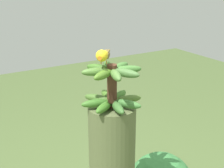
{
  "coord_description": "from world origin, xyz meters",
  "views": [
    {
      "loc": [
        -0.81,
        -1.34,
        1.61
      ],
      "look_at": [
        0.0,
        0.0,
        1.07
      ],
      "focal_mm": 53.76,
      "sensor_mm": 36.0,
      "label": 1
    }
  ],
  "objects": [
    {
      "name": "banana_bunch",
      "position": [
        -0.0,
        -0.0,
        1.06
      ],
      "size": [
        0.32,
        0.32,
        0.22
      ],
      "color": "#4C2D1E",
      "rests_on": "banana_tree"
    },
    {
      "name": "perched_bird",
      "position": [
        -0.04,
        0.02,
        1.22
      ],
      "size": [
        0.15,
        0.17,
        0.08
      ],
      "color": "#C68933",
      "rests_on": "banana_bunch"
    }
  ]
}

